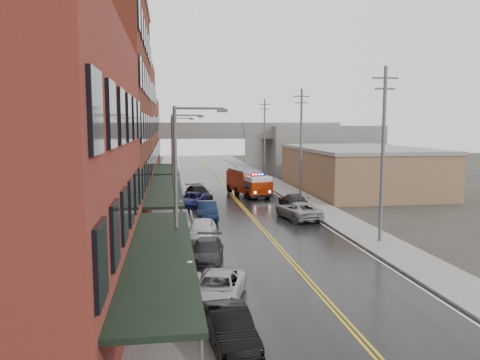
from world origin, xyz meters
TOP-DOWN VIEW (x-y plane):
  - ground at (0.00, 0.00)m, footprint 220.00×220.00m
  - road at (0.00, 30.00)m, footprint 11.00×160.00m
  - sidewalk_left at (-7.30, 30.00)m, footprint 3.00×160.00m
  - sidewalk_right at (7.30, 30.00)m, footprint 3.00×160.00m
  - curb_left at (-5.65, 30.00)m, footprint 0.30×160.00m
  - curb_right at (5.65, 30.00)m, footprint 0.30×160.00m
  - brick_building_a at (-13.30, 4.00)m, footprint 9.00×18.00m
  - brick_building_b at (-13.30, 23.00)m, footprint 9.00×20.00m
  - brick_building_c at (-13.30, 40.50)m, footprint 9.00×15.00m
  - brick_building_far at (-13.30, 58.00)m, footprint 9.00×20.00m
  - tan_building at (16.00, 40.00)m, footprint 14.00×22.00m
  - right_far_block at (18.00, 70.00)m, footprint 18.00×30.00m
  - awning_0 at (-7.49, 4.00)m, footprint 2.60×16.00m
  - awning_1 at (-7.49, 23.00)m, footprint 2.60×18.00m
  - awning_2 at (-7.49, 40.50)m, footprint 2.60×13.00m
  - globe_lamp_0 at (-6.40, 2.00)m, footprint 0.44×0.44m
  - globe_lamp_1 at (-6.40, 16.00)m, footprint 0.44×0.44m
  - globe_lamp_2 at (-6.40, 30.00)m, footprint 0.44×0.44m
  - street_lamp_0 at (-6.55, 8.00)m, footprint 2.64×0.22m
  - street_lamp_1 at (-6.55, 24.00)m, footprint 2.64×0.22m
  - street_lamp_2 at (-6.55, 40.00)m, footprint 2.64×0.22m
  - utility_pole_0 at (7.20, 15.00)m, footprint 1.80×0.24m
  - utility_pole_1 at (7.20, 35.00)m, footprint 1.80×0.24m
  - utility_pole_2 at (7.20, 55.00)m, footprint 1.80×0.24m
  - overpass at (0.00, 62.00)m, footprint 40.00×10.00m
  - fire_truck at (1.83, 37.78)m, footprint 4.57×8.39m
  - parked_car_left_1 at (-5.00, 1.50)m, footprint 1.92×4.36m
  - parked_car_left_2 at (-5.00, 5.80)m, footprint 3.46×5.20m
  - parked_car_left_3 at (-5.00, 12.17)m, footprint 2.60×4.83m
  - parked_car_left_4 at (-5.00, 16.80)m, footprint 2.69×5.16m
  - parked_car_left_5 at (-3.97, 24.90)m, footprint 1.64×4.66m
  - parked_car_left_6 at (-5.00, 31.67)m, footprint 3.83×5.51m
  - parked_car_left_7 at (-4.10, 35.11)m, footprint 3.02×5.75m
  - parked_car_right_0 at (3.83, 23.80)m, footprint 3.36×5.88m
  - parked_car_right_1 at (5.00, 29.80)m, footprint 2.24×4.77m
  - parked_car_right_2 at (3.60, 45.76)m, footprint 2.57×4.98m
  - parked_car_right_3 at (4.78, 52.20)m, footprint 1.75×4.46m

SIDE VIEW (x-z plane):
  - ground at x=0.00m, z-range 0.00..0.00m
  - road at x=0.00m, z-range 0.00..0.02m
  - sidewalk_left at x=-7.30m, z-range 0.00..0.15m
  - sidewalk_right at x=7.30m, z-range 0.00..0.15m
  - curb_left at x=-5.65m, z-range 0.00..0.15m
  - curb_right at x=5.65m, z-range 0.00..0.15m
  - parked_car_left_2 at x=-5.00m, z-range 0.00..1.33m
  - parked_car_left_3 at x=-5.00m, z-range 0.00..1.33m
  - parked_car_right_1 at x=5.00m, z-range 0.00..1.34m
  - parked_car_left_1 at x=-5.00m, z-range 0.00..1.39m
  - parked_car_left_6 at x=-5.00m, z-range 0.00..1.40m
  - parked_car_right_3 at x=4.78m, z-range 0.00..1.45m
  - parked_car_left_5 at x=-3.97m, z-range 0.00..1.53m
  - parked_car_right_0 at x=3.83m, z-range 0.00..1.54m
  - parked_car_left_7 at x=-4.10m, z-range 0.00..1.59m
  - parked_car_right_2 at x=3.60m, z-range 0.00..1.62m
  - parked_car_left_4 at x=-5.00m, z-range 0.00..1.68m
  - fire_truck at x=1.83m, z-range 0.12..3.05m
  - globe_lamp_0 at x=-6.40m, z-range 0.75..3.87m
  - globe_lamp_1 at x=-6.40m, z-range 0.75..3.87m
  - globe_lamp_2 at x=-6.40m, z-range 0.75..3.87m
  - tan_building at x=16.00m, z-range 0.00..5.00m
  - awning_2 at x=-7.49m, z-range 1.44..4.53m
  - awning_0 at x=-7.49m, z-range 1.44..4.53m
  - awning_1 at x=-7.49m, z-range 1.44..4.53m
  - right_far_block at x=18.00m, z-range 0.00..8.00m
  - street_lamp_0 at x=-6.55m, z-range 0.69..9.69m
  - street_lamp_1 at x=-6.55m, z-range 0.69..9.69m
  - street_lamp_2 at x=-6.55m, z-range 0.69..9.69m
  - overpass at x=0.00m, z-range 2.24..9.74m
  - brick_building_a at x=-13.30m, z-range 0.00..12.00m
  - brick_building_far at x=-13.30m, z-range 0.00..12.00m
  - utility_pole_0 at x=7.20m, z-range 0.31..12.31m
  - utility_pole_1 at x=7.20m, z-range 0.31..12.31m
  - utility_pole_2 at x=7.20m, z-range 0.31..12.31m
  - brick_building_c at x=-13.30m, z-range 0.00..15.00m
  - brick_building_b at x=-13.30m, z-range 0.00..18.00m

